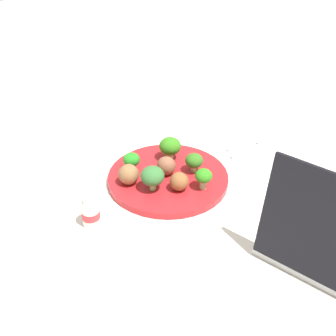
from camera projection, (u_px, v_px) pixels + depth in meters
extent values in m
plane|color=silver|center=(168.00, 181.00, 1.01)|extent=(4.00, 4.00, 0.00)
cylinder|color=red|center=(168.00, 178.00, 1.01)|extent=(0.28, 0.28, 0.02)
cylinder|color=#91C76E|center=(153.00, 186.00, 0.95)|extent=(0.01, 0.01, 0.02)
ellipsoid|color=#326831|center=(152.00, 176.00, 0.94)|extent=(0.05, 0.05, 0.04)
cylinder|color=#AACB7A|center=(170.00, 156.00, 1.06)|extent=(0.02, 0.02, 0.02)
ellipsoid|color=#31761A|center=(170.00, 146.00, 1.04)|extent=(0.05, 0.05, 0.04)
cylinder|color=#9CBC82|center=(203.00, 184.00, 0.96)|extent=(0.02, 0.02, 0.02)
ellipsoid|color=#2E7D1B|center=(204.00, 176.00, 0.94)|extent=(0.04, 0.04, 0.03)
cylinder|color=#A1C97F|center=(194.00, 169.00, 1.01)|extent=(0.01, 0.01, 0.01)
ellipsoid|color=#30671C|center=(194.00, 161.00, 1.00)|extent=(0.04, 0.04, 0.03)
cylinder|color=#93BD6A|center=(132.00, 168.00, 1.02)|extent=(0.02, 0.02, 0.01)
ellipsoid|color=#248320|center=(131.00, 160.00, 1.00)|extent=(0.04, 0.04, 0.03)
sphere|color=brown|center=(179.00, 181.00, 0.95)|extent=(0.04, 0.04, 0.04)
sphere|color=brown|center=(129.00, 174.00, 0.96)|extent=(0.05, 0.05, 0.05)
sphere|color=brown|center=(166.00, 166.00, 0.99)|extent=(0.04, 0.04, 0.04)
cube|color=white|center=(250.00, 149.00, 1.13)|extent=(0.18, 0.14, 0.01)
cube|color=silver|center=(242.00, 145.00, 1.13)|extent=(0.09, 0.02, 0.01)
cube|color=silver|center=(260.00, 140.00, 1.15)|extent=(0.03, 0.03, 0.01)
cube|color=white|center=(246.00, 153.00, 1.10)|extent=(0.09, 0.02, 0.01)
cube|color=silver|center=(269.00, 146.00, 1.13)|extent=(0.06, 0.03, 0.01)
cylinder|color=white|center=(91.00, 213.00, 0.87)|extent=(0.04, 0.04, 0.06)
cylinder|color=red|center=(91.00, 214.00, 0.87)|extent=(0.04, 0.04, 0.02)
cylinder|color=silver|center=(89.00, 200.00, 0.85)|extent=(0.03, 0.03, 0.01)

